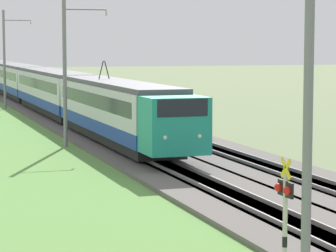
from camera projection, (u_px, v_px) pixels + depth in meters
ballast_main at (58, 118)px, 62.16m from camera, size 240.00×4.40×0.30m
ballast_adjacent at (110, 116)px, 63.46m from camera, size 240.00×4.40×0.30m
track_main at (58, 117)px, 62.16m from camera, size 240.00×1.57×0.45m
track_adjacent at (110, 116)px, 63.46m from camera, size 240.00×1.57×0.45m
passenger_train at (33, 83)px, 74.03m from camera, size 83.95×2.88×4.87m
crossing_signal_aux at (285, 213)px, 18.17m from camera, size 0.70×0.23×3.24m
catenary_mast_near at (310, 108)px, 17.56m from camera, size 0.22×2.56×8.53m
catenary_mast_mid at (66, 69)px, 44.13m from camera, size 0.22×2.56×8.67m
catenary_mast_far at (5, 59)px, 70.70m from camera, size 0.22×2.56×8.90m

